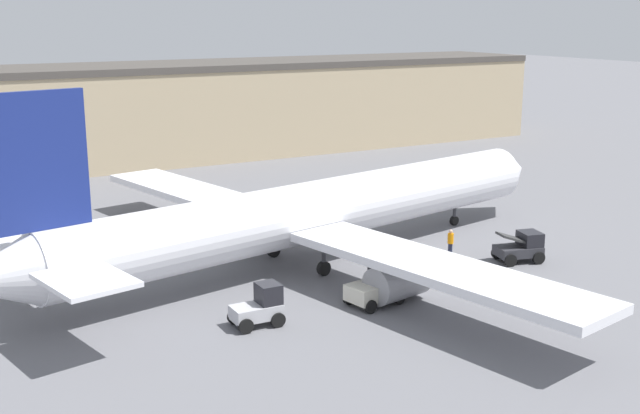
# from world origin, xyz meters

# --- Properties ---
(ground_plane) EXTENTS (400.00, 400.00, 0.00)m
(ground_plane) POSITION_xyz_m (0.00, 0.00, 0.00)
(ground_plane) COLOR slate
(terminal_building) EXTENTS (82.71, 13.39, 10.49)m
(terminal_building) POSITION_xyz_m (9.16, 41.49, 5.25)
(terminal_building) COLOR tan
(terminal_building) RESTS_ON ground_plane
(airplane) EXTENTS (45.24, 43.19, 12.26)m
(airplane) POSITION_xyz_m (-1.06, -0.21, 3.33)
(airplane) COLOR white
(airplane) RESTS_ON ground_plane
(ground_crew_worker) EXTENTS (0.40, 0.40, 1.83)m
(ground_crew_worker) POSITION_xyz_m (8.05, -3.51, 0.98)
(ground_crew_worker) COLOR #1E2338
(ground_crew_worker) RESTS_ON ground_plane
(baggage_tug) EXTENTS (3.39, 2.51, 2.57)m
(baggage_tug) POSITION_xyz_m (-1.13, -8.61, 1.16)
(baggage_tug) COLOR beige
(baggage_tug) RESTS_ON ground_plane
(belt_loader_truck) EXTENTS (3.27, 2.65, 2.00)m
(belt_loader_truck) POSITION_xyz_m (11.35, -6.73, 0.97)
(belt_loader_truck) COLOR #2D2D33
(belt_loader_truck) RESTS_ON ground_plane
(pushback_tug) EXTENTS (2.63, 1.77, 2.19)m
(pushback_tug) POSITION_xyz_m (-8.30, -8.28, 0.99)
(pushback_tug) COLOR #B2B2B7
(pushback_tug) RESTS_ON ground_plane
(safety_cone_near) EXTENTS (0.36, 0.36, 0.55)m
(safety_cone_near) POSITION_xyz_m (8.13, -16.13, 0.28)
(safety_cone_near) COLOR #EF590F
(safety_cone_near) RESTS_ON ground_plane
(safety_cone_far) EXTENTS (0.36, 0.36, 0.55)m
(safety_cone_far) POSITION_xyz_m (7.46, -15.62, 0.28)
(safety_cone_far) COLOR #EF590F
(safety_cone_far) RESTS_ON ground_plane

